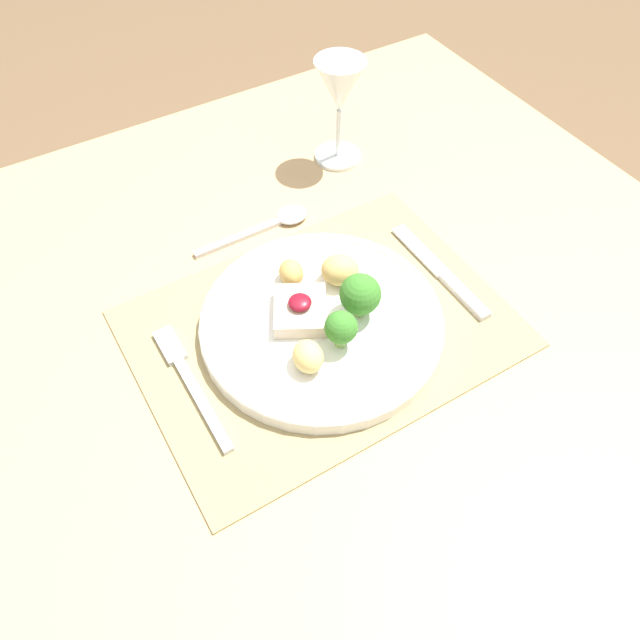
% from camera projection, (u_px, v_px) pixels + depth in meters
% --- Properties ---
extents(ground_plane, '(8.00, 8.00, 0.00)m').
position_uv_depth(ground_plane, '(321.00, 535.00, 1.34)').
color(ground_plane, brown).
extents(dining_table, '(1.13, 1.06, 0.73)m').
position_uv_depth(dining_table, '(321.00, 371.00, 0.85)').
color(dining_table, tan).
rests_on(dining_table, ground_plane).
extents(placemat, '(0.45, 0.33, 0.00)m').
position_uv_depth(placemat, '(322.00, 328.00, 0.78)').
color(placemat, '#9E895B').
rests_on(placemat, dining_table).
extents(dinner_plate, '(0.30, 0.30, 0.08)m').
position_uv_depth(dinner_plate, '(322.00, 321.00, 0.76)').
color(dinner_plate, white).
rests_on(dinner_plate, placemat).
extents(fork, '(0.02, 0.19, 0.01)m').
position_uv_depth(fork, '(188.00, 377.00, 0.72)').
color(fork, silver).
rests_on(fork, placemat).
extents(knife, '(0.02, 0.19, 0.01)m').
position_uv_depth(knife, '(445.00, 276.00, 0.82)').
color(knife, silver).
rests_on(knife, placemat).
extents(spoon, '(0.18, 0.04, 0.01)m').
position_uv_depth(spoon, '(277.00, 221.00, 0.89)').
color(spoon, silver).
rests_on(spoon, dining_table).
extents(wine_glass_near, '(0.08, 0.08, 0.16)m').
position_uv_depth(wine_glass_near, '(339.00, 92.00, 0.90)').
color(wine_glass_near, white).
rests_on(wine_glass_near, dining_table).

